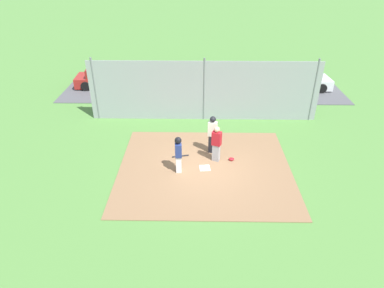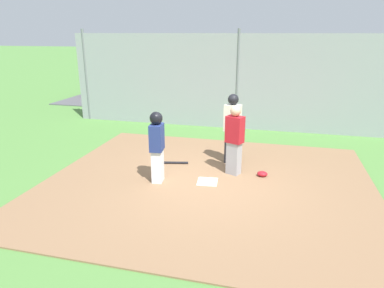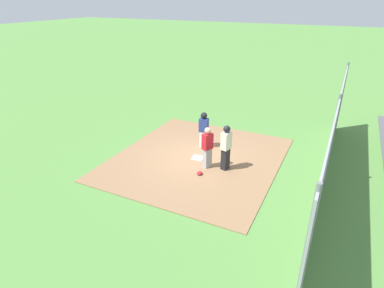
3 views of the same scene
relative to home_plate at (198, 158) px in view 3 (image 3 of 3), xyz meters
name	(u,v)px [view 3 (image 3 of 3)]	position (x,y,z in m)	size (l,w,h in m)	color
ground_plane	(198,159)	(0.00, 0.00, -0.04)	(140.00, 140.00, 0.00)	#51843D
dirt_infield	(198,158)	(0.00, 0.00, -0.03)	(7.20, 6.40, 0.03)	#896647
home_plate	(198,158)	(0.00, 0.00, 0.00)	(0.44, 0.44, 0.02)	white
catcher	(207,147)	(-0.49, -0.64, 0.84)	(0.45, 0.39, 1.63)	#9E9EA3
umpire	(226,147)	(-0.34, -1.33, 0.93)	(0.43, 0.35, 1.78)	black
runner	(204,128)	(1.09, 0.22, 0.89)	(0.29, 0.40, 1.60)	silver
baseball_bat	(227,151)	(1.07, -0.90, 0.02)	(0.06, 0.06, 0.74)	black
catcher_mask	(200,173)	(-1.17, -0.64, 0.05)	(0.24, 0.20, 0.12)	#B21923
backstop_fence	(331,145)	(0.00, -4.84, 1.56)	(12.00, 0.10, 3.35)	#93999E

